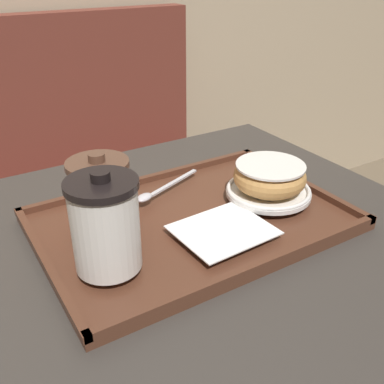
{
  "coord_description": "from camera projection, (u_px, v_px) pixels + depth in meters",
  "views": [
    {
      "loc": [
        -0.35,
        -0.54,
        1.16
      ],
      "look_at": [
        -0.0,
        0.02,
        0.81
      ],
      "focal_mm": 42.0,
      "sensor_mm": 36.0,
      "label": 1
    }
  ],
  "objects": [
    {
      "name": "spoon",
      "position": [
        155.0,
        192.0,
        0.82
      ],
      "size": [
        0.16,
        0.08,
        0.01
      ],
      "rotation": [
        0.0,
        0.0,
        3.52
      ],
      "color": "silver",
      "rests_on": "serving_tray"
    },
    {
      "name": "coffee_cup_rear",
      "position": [
        100.0,
        194.0,
        0.7
      ],
      "size": [
        0.1,
        0.1,
        0.13
      ],
      "color": "red",
      "rests_on": "serving_tray"
    },
    {
      "name": "cafe_table",
      "position": [
        197.0,
        313.0,
        0.85
      ],
      "size": [
        0.81,
        0.76,
        0.75
      ],
      "color": "#38332D",
      "rests_on": "ground_plane"
    },
    {
      "name": "plate_with_chocolate_donut",
      "position": [
        267.0,
        190.0,
        0.82
      ],
      "size": [
        0.15,
        0.15,
        0.01
      ],
      "color": "white",
      "rests_on": "serving_tray"
    },
    {
      "name": "donut_chocolate_glazed",
      "position": [
        269.0,
        175.0,
        0.81
      ],
      "size": [
        0.13,
        0.13,
        0.05
      ],
      "color": "tan",
      "rests_on": "plate_with_chocolate_donut"
    },
    {
      "name": "serving_tray",
      "position": [
        192.0,
        221.0,
        0.77
      ],
      "size": [
        0.51,
        0.35,
        0.02
      ],
      "color": "#512D1E",
      "rests_on": "cafe_table"
    },
    {
      "name": "coffee_cup_front",
      "position": [
        105.0,
        224.0,
        0.6
      ],
      "size": [
        0.1,
        0.1,
        0.15
      ],
      "color": "white",
      "rests_on": "serving_tray"
    },
    {
      "name": "napkin_paper",
      "position": [
        223.0,
        230.0,
        0.71
      ],
      "size": [
        0.15,
        0.13,
        0.0
      ],
      "rotation": [
        0.0,
        0.0,
        0.05
      ],
      "color": "white",
      "rests_on": "serving_tray"
    },
    {
      "name": "booth_bench",
      "position": [
        7.0,
        237.0,
        1.52
      ],
      "size": [
        1.55,
        0.44,
        1.0
      ],
      "color": "brown",
      "rests_on": "ground_plane"
    }
  ]
}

